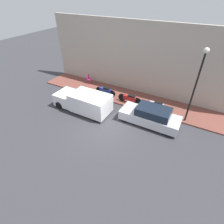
{
  "coord_description": "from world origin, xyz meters",
  "views": [
    {
      "loc": [
        -8.29,
        -5.15,
        8.32
      ],
      "look_at": [
        1.06,
        -0.02,
        0.6
      ],
      "focal_mm": 28.0,
      "sensor_mm": 36.0,
      "label": 1
    }
  ],
  "objects_px": {
    "delivery_van": "(83,101)",
    "scooter_silver": "(156,106)",
    "cafe_chair": "(89,78)",
    "parked_car": "(151,116)",
    "motorcycle_blue": "(106,91)",
    "streetlamp": "(198,77)",
    "motorcycle_red": "(130,98)"
  },
  "relations": [
    {
      "from": "delivery_van",
      "to": "cafe_chair",
      "type": "bearing_deg",
      "value": 29.58
    },
    {
      "from": "streetlamp",
      "to": "cafe_chair",
      "type": "xyz_separation_m",
      "value": [
        1.71,
        9.91,
        -2.98
      ]
    },
    {
      "from": "delivery_van",
      "to": "parked_car",
      "type": "bearing_deg",
      "value": -80.41
    },
    {
      "from": "scooter_silver",
      "to": "motorcycle_red",
      "type": "bearing_deg",
      "value": 89.06
    },
    {
      "from": "parked_car",
      "to": "streetlamp",
      "type": "bearing_deg",
      "value": -56.24
    },
    {
      "from": "parked_car",
      "to": "motorcycle_blue",
      "type": "distance_m",
      "value": 5.29
    },
    {
      "from": "scooter_silver",
      "to": "motorcycle_red",
      "type": "height_order",
      "value": "scooter_silver"
    },
    {
      "from": "scooter_silver",
      "to": "parked_car",
      "type": "bearing_deg",
      "value": -177.09
    },
    {
      "from": "delivery_van",
      "to": "motorcycle_red",
      "type": "distance_m",
      "value": 3.95
    },
    {
      "from": "streetlamp",
      "to": "cafe_chair",
      "type": "height_order",
      "value": "streetlamp"
    },
    {
      "from": "delivery_van",
      "to": "scooter_silver",
      "type": "bearing_deg",
      "value": -63.75
    },
    {
      "from": "cafe_chair",
      "to": "scooter_silver",
      "type": "bearing_deg",
      "value": -101.3
    },
    {
      "from": "streetlamp",
      "to": "motorcycle_red",
      "type": "bearing_deg",
      "value": 87.17
    },
    {
      "from": "scooter_silver",
      "to": "streetlamp",
      "type": "relative_size",
      "value": 0.4
    },
    {
      "from": "scooter_silver",
      "to": "motorcycle_blue",
      "type": "height_order",
      "value": "scooter_silver"
    },
    {
      "from": "delivery_van",
      "to": "motorcycle_blue",
      "type": "relative_size",
      "value": 2.33
    },
    {
      "from": "delivery_van",
      "to": "cafe_chair",
      "type": "relative_size",
      "value": 5.17
    },
    {
      "from": "parked_car",
      "to": "scooter_silver",
      "type": "relative_size",
      "value": 2.03
    },
    {
      "from": "parked_car",
      "to": "cafe_chair",
      "type": "xyz_separation_m",
      "value": [
        3.2,
        7.67,
        -0.04
      ]
    },
    {
      "from": "motorcycle_red",
      "to": "cafe_chair",
      "type": "xyz_separation_m",
      "value": [
        1.48,
        5.27,
        0.08
      ]
    },
    {
      "from": "streetlamp",
      "to": "cafe_chair",
      "type": "distance_m",
      "value": 10.49
    },
    {
      "from": "motorcycle_blue",
      "to": "motorcycle_red",
      "type": "bearing_deg",
      "value": -94.62
    },
    {
      "from": "motorcycle_red",
      "to": "motorcycle_blue",
      "type": "height_order",
      "value": "motorcycle_red"
    },
    {
      "from": "parked_car",
      "to": "cafe_chair",
      "type": "distance_m",
      "value": 8.31
    },
    {
      "from": "parked_car",
      "to": "delivery_van",
      "type": "relative_size",
      "value": 0.91
    },
    {
      "from": "scooter_silver",
      "to": "streetlamp",
      "type": "height_order",
      "value": "streetlamp"
    },
    {
      "from": "parked_car",
      "to": "motorcycle_blue",
      "type": "relative_size",
      "value": 2.13
    },
    {
      "from": "scooter_silver",
      "to": "cafe_chair",
      "type": "height_order",
      "value": "cafe_chair"
    },
    {
      "from": "scooter_silver",
      "to": "cafe_chair",
      "type": "distance_m",
      "value": 7.73
    },
    {
      "from": "parked_car",
      "to": "streetlamp",
      "type": "height_order",
      "value": "streetlamp"
    },
    {
      "from": "scooter_silver",
      "to": "streetlamp",
      "type": "xyz_separation_m",
      "value": [
        -0.19,
        -2.33,
        3.05
      ]
    },
    {
      "from": "parked_car",
      "to": "cafe_chair",
      "type": "bearing_deg",
      "value": 67.32
    }
  ]
}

